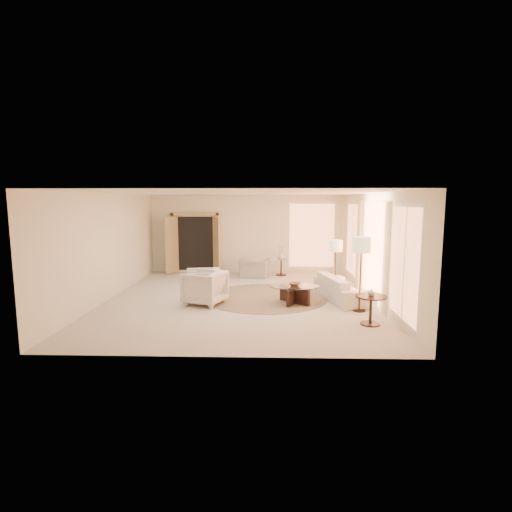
{
  "coord_description": "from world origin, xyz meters",
  "views": [
    {
      "loc": [
        0.72,
        -10.38,
        2.62
      ],
      "look_at": [
        0.4,
        0.4,
        1.1
      ],
      "focal_mm": 28.0,
      "sensor_mm": 36.0,
      "label": 1
    }
  ],
  "objects_px": {
    "armchair_right": "(204,286)",
    "floor_lamp_near": "(336,248)",
    "end_table": "(371,305)",
    "armchair_left": "(203,283)",
    "end_vase": "(371,292)",
    "accent_chair": "(254,265)",
    "coffee_table": "(295,292)",
    "floor_lamp_far": "(361,248)",
    "bowl": "(295,284)",
    "sofa": "(343,288)",
    "side_table": "(281,266)",
    "side_vase": "(281,255)"
  },
  "relations": [
    {
      "from": "floor_lamp_near",
      "to": "end_vase",
      "type": "distance_m",
      "value": 2.89
    },
    {
      "from": "armchair_left",
      "to": "end_vase",
      "type": "distance_m",
      "value": 4.38
    },
    {
      "from": "coffee_table",
      "to": "floor_lamp_near",
      "type": "xyz_separation_m",
      "value": [
        1.21,
        1.13,
        1.01
      ]
    },
    {
      "from": "coffee_table",
      "to": "end_vase",
      "type": "bearing_deg",
      "value": -48.53
    },
    {
      "from": "armchair_right",
      "to": "end_table",
      "type": "bearing_deg",
      "value": 87.92
    },
    {
      "from": "end_table",
      "to": "accent_chair",
      "type": "bearing_deg",
      "value": 117.22
    },
    {
      "from": "end_table",
      "to": "armchair_left",
      "type": "bearing_deg",
      "value": 152.42
    },
    {
      "from": "coffee_table",
      "to": "floor_lamp_near",
      "type": "bearing_deg",
      "value": 42.97
    },
    {
      "from": "armchair_right",
      "to": "floor_lamp_near",
      "type": "xyz_separation_m",
      "value": [
        3.49,
        1.24,
        0.83
      ]
    },
    {
      "from": "floor_lamp_far",
      "to": "end_vase",
      "type": "bearing_deg",
      "value": -90.0
    },
    {
      "from": "sofa",
      "to": "accent_chair",
      "type": "relative_size",
      "value": 2.33
    },
    {
      "from": "armchair_right",
      "to": "floor_lamp_near",
      "type": "height_order",
      "value": "floor_lamp_near"
    },
    {
      "from": "side_vase",
      "to": "side_table",
      "type": "bearing_deg",
      "value": -90.0
    },
    {
      "from": "accent_chair",
      "to": "end_vase",
      "type": "xyz_separation_m",
      "value": [
        2.65,
        -5.14,
        0.29
      ]
    },
    {
      "from": "floor_lamp_far",
      "to": "armchair_left",
      "type": "bearing_deg",
      "value": 165.7
    },
    {
      "from": "coffee_table",
      "to": "armchair_right",
      "type": "bearing_deg",
      "value": -177.19
    },
    {
      "from": "coffee_table",
      "to": "side_table",
      "type": "height_order",
      "value": "side_table"
    },
    {
      "from": "bowl",
      "to": "end_vase",
      "type": "distance_m",
      "value": 2.27
    },
    {
      "from": "side_vase",
      "to": "sofa",
      "type": "bearing_deg",
      "value": -66.12
    },
    {
      "from": "bowl",
      "to": "end_vase",
      "type": "xyz_separation_m",
      "value": [
        1.49,
        -1.69,
        0.2
      ]
    },
    {
      "from": "accent_chair",
      "to": "coffee_table",
      "type": "bearing_deg",
      "value": 117.85
    },
    {
      "from": "sofa",
      "to": "floor_lamp_far",
      "type": "xyz_separation_m",
      "value": [
        0.2,
        -1.09,
        1.19
      ]
    },
    {
      "from": "sofa",
      "to": "side_table",
      "type": "height_order",
      "value": "sofa"
    },
    {
      "from": "floor_lamp_far",
      "to": "armchair_right",
      "type": "bearing_deg",
      "value": 171.8
    },
    {
      "from": "end_vase",
      "to": "armchair_right",
      "type": "bearing_deg",
      "value": 157.3
    },
    {
      "from": "coffee_table",
      "to": "end_vase",
      "type": "xyz_separation_m",
      "value": [
        1.49,
        -1.69,
        0.41
      ]
    },
    {
      "from": "floor_lamp_near",
      "to": "side_table",
      "type": "bearing_deg",
      "value": 117.6
    },
    {
      "from": "armchair_left",
      "to": "coffee_table",
      "type": "distance_m",
      "value": 2.41
    },
    {
      "from": "armchair_left",
      "to": "coffee_table",
      "type": "xyz_separation_m",
      "value": [
        2.38,
        -0.33,
        -0.16
      ]
    },
    {
      "from": "armchair_left",
      "to": "side_vase",
      "type": "height_order",
      "value": "armchair_left"
    },
    {
      "from": "armchair_left",
      "to": "bowl",
      "type": "bearing_deg",
      "value": 70.77
    },
    {
      "from": "coffee_table",
      "to": "bowl",
      "type": "distance_m",
      "value": 0.21
    },
    {
      "from": "end_table",
      "to": "floor_lamp_near",
      "type": "bearing_deg",
      "value": 95.81
    },
    {
      "from": "coffee_table",
      "to": "floor_lamp_far",
      "type": "relative_size",
      "value": 0.83
    },
    {
      "from": "bowl",
      "to": "coffee_table",
      "type": "bearing_deg",
      "value": -90.0
    },
    {
      "from": "sofa",
      "to": "coffee_table",
      "type": "height_order",
      "value": "sofa"
    },
    {
      "from": "sofa",
      "to": "floor_lamp_far",
      "type": "relative_size",
      "value": 1.24
    },
    {
      "from": "sofa",
      "to": "floor_lamp_near",
      "type": "xyz_separation_m",
      "value": [
        -0.09,
        0.69,
        0.97
      ]
    },
    {
      "from": "side_table",
      "to": "bowl",
      "type": "height_order",
      "value": "side_table"
    },
    {
      "from": "armchair_left",
      "to": "floor_lamp_far",
      "type": "height_order",
      "value": "floor_lamp_far"
    },
    {
      "from": "bowl",
      "to": "end_vase",
      "type": "height_order",
      "value": "end_vase"
    },
    {
      "from": "armchair_left",
      "to": "end_vase",
      "type": "relative_size",
      "value": 5.66
    },
    {
      "from": "side_vase",
      "to": "floor_lamp_near",
      "type": "bearing_deg",
      "value": -62.4
    },
    {
      "from": "side_table",
      "to": "end_vase",
      "type": "bearing_deg",
      "value": -72.84
    },
    {
      "from": "sofa",
      "to": "accent_chair",
      "type": "distance_m",
      "value": 3.89
    },
    {
      "from": "side_table",
      "to": "floor_lamp_far",
      "type": "bearing_deg",
      "value": -69.21
    },
    {
      "from": "side_table",
      "to": "end_vase",
      "type": "height_order",
      "value": "end_vase"
    },
    {
      "from": "floor_lamp_near",
      "to": "floor_lamp_far",
      "type": "bearing_deg",
      "value": -80.86
    },
    {
      "from": "coffee_table",
      "to": "sofa",
      "type": "bearing_deg",
      "value": 18.61
    },
    {
      "from": "end_table",
      "to": "coffee_table",
      "type": "bearing_deg",
      "value": 131.47
    }
  ]
}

